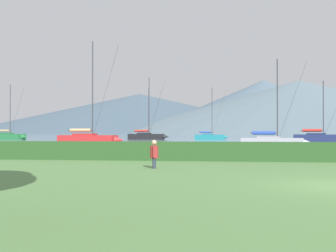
{
  "coord_description": "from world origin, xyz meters",
  "views": [
    {
      "loc": [
        -3.56,
        -13.62,
        1.63
      ],
      "look_at": [
        -11.31,
        44.05,
        2.33
      ],
      "focal_mm": 47.33,
      "sensor_mm": 36.0,
      "label": 1
    }
  ],
  "objects_px": {
    "sailboat_slip_5": "(147,136)",
    "sailboat_slip_11": "(320,138)",
    "sailboat_slip_7": "(8,136)",
    "sailboat_slip_0": "(273,142)",
    "sailboat_slip_1": "(89,139)",
    "sailboat_slip_12": "(147,135)",
    "sailboat_slip_6": "(210,136)",
    "person_seated_viewer": "(154,153)"
  },
  "relations": [
    {
      "from": "sailboat_slip_11",
      "to": "sailboat_slip_12",
      "type": "bearing_deg",
      "value": 150.1
    },
    {
      "from": "sailboat_slip_5",
      "to": "sailboat_slip_11",
      "type": "relative_size",
      "value": 1.35
    },
    {
      "from": "sailboat_slip_7",
      "to": "sailboat_slip_6",
      "type": "bearing_deg",
      "value": 23.72
    },
    {
      "from": "sailboat_slip_7",
      "to": "person_seated_viewer",
      "type": "bearing_deg",
      "value": -44.4
    },
    {
      "from": "sailboat_slip_0",
      "to": "sailboat_slip_1",
      "type": "relative_size",
      "value": 0.69
    },
    {
      "from": "sailboat_slip_0",
      "to": "person_seated_viewer",
      "type": "distance_m",
      "value": 27.53
    },
    {
      "from": "sailboat_slip_1",
      "to": "sailboat_slip_11",
      "type": "height_order",
      "value": "sailboat_slip_1"
    },
    {
      "from": "sailboat_slip_1",
      "to": "sailboat_slip_6",
      "type": "distance_m",
      "value": 38.32
    },
    {
      "from": "person_seated_viewer",
      "to": "sailboat_slip_11",
      "type": "bearing_deg",
      "value": 66.31
    },
    {
      "from": "sailboat_slip_11",
      "to": "sailboat_slip_7",
      "type": "bearing_deg",
      "value": -178.39
    },
    {
      "from": "sailboat_slip_0",
      "to": "sailboat_slip_7",
      "type": "distance_m",
      "value": 60.08
    },
    {
      "from": "sailboat_slip_12",
      "to": "person_seated_viewer",
      "type": "relative_size",
      "value": 9.33
    },
    {
      "from": "sailboat_slip_0",
      "to": "sailboat_slip_5",
      "type": "relative_size",
      "value": 0.71
    },
    {
      "from": "sailboat_slip_1",
      "to": "sailboat_slip_7",
      "type": "relative_size",
      "value": 1.19
    },
    {
      "from": "sailboat_slip_5",
      "to": "sailboat_slip_11",
      "type": "xyz_separation_m",
      "value": [
        29.83,
        -17.99,
        -0.01
      ]
    },
    {
      "from": "sailboat_slip_5",
      "to": "sailboat_slip_12",
      "type": "xyz_separation_m",
      "value": [
        -2.54,
        13.97,
        -0.05
      ]
    },
    {
      "from": "sailboat_slip_6",
      "to": "sailboat_slip_7",
      "type": "distance_m",
      "value": 40.13
    },
    {
      "from": "sailboat_slip_1",
      "to": "sailboat_slip_11",
      "type": "xyz_separation_m",
      "value": [
        31.13,
        15.31,
        -0.03
      ]
    },
    {
      "from": "sailboat_slip_7",
      "to": "sailboat_slip_11",
      "type": "distance_m",
      "value": 58.31
    },
    {
      "from": "sailboat_slip_1",
      "to": "sailboat_slip_12",
      "type": "bearing_deg",
      "value": 96.24
    },
    {
      "from": "sailboat_slip_5",
      "to": "sailboat_slip_7",
      "type": "distance_m",
      "value": 27.37
    },
    {
      "from": "sailboat_slip_11",
      "to": "sailboat_slip_12",
      "type": "xyz_separation_m",
      "value": [
        -32.37,
        31.96,
        -0.04
      ]
    },
    {
      "from": "sailboat_slip_6",
      "to": "sailboat_slip_5",
      "type": "bearing_deg",
      "value": -170.37
    },
    {
      "from": "sailboat_slip_0",
      "to": "sailboat_slip_11",
      "type": "relative_size",
      "value": 0.97
    },
    {
      "from": "sailboat_slip_1",
      "to": "sailboat_slip_5",
      "type": "bearing_deg",
      "value": 92.5
    },
    {
      "from": "sailboat_slip_5",
      "to": "sailboat_slip_7",
      "type": "bearing_deg",
      "value": -167.49
    },
    {
      "from": "sailboat_slip_1",
      "to": "person_seated_viewer",
      "type": "relative_size",
      "value": 10.35
    },
    {
      "from": "sailboat_slip_0",
      "to": "sailboat_slip_6",
      "type": "relative_size",
      "value": 0.85
    },
    {
      "from": "sailboat_slip_1",
      "to": "sailboat_slip_6",
      "type": "relative_size",
      "value": 1.23
    },
    {
      "from": "person_seated_viewer",
      "to": "sailboat_slip_0",
      "type": "bearing_deg",
      "value": 68.74
    },
    {
      "from": "sailboat_slip_1",
      "to": "sailboat_slip_6",
      "type": "height_order",
      "value": "sailboat_slip_1"
    },
    {
      "from": "sailboat_slip_6",
      "to": "sailboat_slip_7",
      "type": "bearing_deg",
      "value": -171.09
    },
    {
      "from": "sailboat_slip_0",
      "to": "sailboat_slip_11",
      "type": "bearing_deg",
      "value": 79.77
    },
    {
      "from": "sailboat_slip_5",
      "to": "sailboat_slip_1",
      "type": "bearing_deg",
      "value": -89.71
    },
    {
      "from": "sailboat_slip_5",
      "to": "sailboat_slip_6",
      "type": "relative_size",
      "value": 1.19
    },
    {
      "from": "sailboat_slip_7",
      "to": "sailboat_slip_11",
      "type": "xyz_separation_m",
      "value": [
        56.79,
        -13.24,
        0.0
      ]
    },
    {
      "from": "sailboat_slip_11",
      "to": "sailboat_slip_0",
      "type": "bearing_deg",
      "value": -96.75
    },
    {
      "from": "sailboat_slip_7",
      "to": "sailboat_slip_1",
      "type": "bearing_deg",
      "value": -34.65
    },
    {
      "from": "sailboat_slip_1",
      "to": "sailboat_slip_11",
      "type": "distance_m",
      "value": 34.69
    },
    {
      "from": "sailboat_slip_1",
      "to": "sailboat_slip_5",
      "type": "distance_m",
      "value": 33.32
    },
    {
      "from": "sailboat_slip_0",
      "to": "sailboat_slip_1",
      "type": "bearing_deg",
      "value": 170.71
    },
    {
      "from": "sailboat_slip_7",
      "to": "sailboat_slip_0",
      "type": "bearing_deg",
      "value": -24.31
    }
  ]
}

